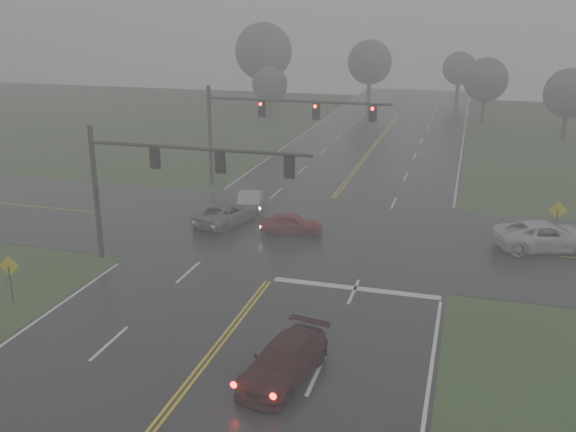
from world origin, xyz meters
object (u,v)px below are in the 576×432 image
(sedan_maroon, at_px, (284,378))
(signal_gantry_near, at_px, (156,172))
(car_grey, at_px, (228,224))
(signal_gantry_far, at_px, (263,118))
(pickup_white, at_px, (544,249))
(sedan_red, at_px, (291,234))
(sedan_silver, at_px, (251,209))

(sedan_maroon, bearing_deg, signal_gantry_near, 147.07)
(sedan_maroon, distance_m, signal_gantry_near, 14.48)
(sedan_maroon, xyz_separation_m, car_grey, (-8.79, 16.77, 0.00))
(car_grey, bearing_deg, signal_gantry_near, 97.88)
(signal_gantry_far, bearing_deg, sedan_maroon, -70.35)
(pickup_white, bearing_deg, car_grey, 74.06)
(car_grey, distance_m, pickup_white, 19.64)
(sedan_maroon, height_order, pickup_white, pickup_white)
(sedan_red, xyz_separation_m, car_grey, (-4.57, 0.78, 0.00))
(signal_gantry_far, bearing_deg, signal_gantry_near, -92.29)
(sedan_maroon, distance_m, sedan_silver, 21.88)
(sedan_red, height_order, signal_gantry_far, signal_gantry_far)
(signal_gantry_near, distance_m, signal_gantry_far, 16.36)
(sedan_silver, bearing_deg, sedan_red, 121.29)
(sedan_maroon, relative_size, sedan_red, 1.27)
(sedan_red, bearing_deg, signal_gantry_near, 129.40)
(car_grey, bearing_deg, signal_gantry_far, -72.15)
(sedan_maroon, relative_size, car_grey, 0.95)
(signal_gantry_near, bearing_deg, car_grey, 82.33)
(car_grey, height_order, signal_gantry_near, signal_gantry_near)
(sedan_maroon, height_order, sedan_red, sedan_maroon)
(sedan_silver, relative_size, pickup_white, 0.74)
(signal_gantry_near, bearing_deg, sedan_red, 50.28)
(pickup_white, bearing_deg, signal_gantry_far, 49.84)
(sedan_silver, distance_m, car_grey, 3.47)
(sedan_red, distance_m, sedan_silver, 5.92)
(car_grey, relative_size, pickup_white, 0.89)
(pickup_white, bearing_deg, signal_gantry_near, 93.69)
(sedan_maroon, distance_m, pickup_white, 20.59)
(sedan_maroon, xyz_separation_m, sedan_silver, (-8.35, 20.22, 0.00))
(sedan_silver, bearing_deg, sedan_maroon, 99.34)
(sedan_silver, bearing_deg, signal_gantry_near, 69.37)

